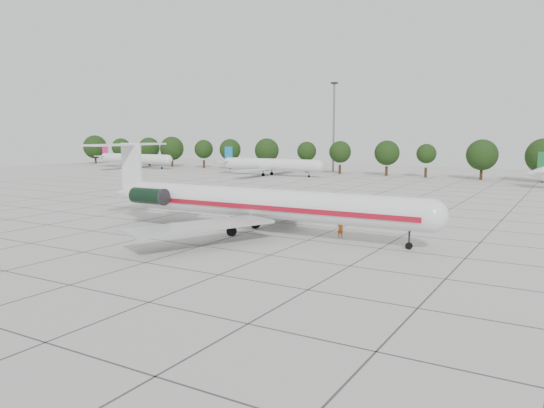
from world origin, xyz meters
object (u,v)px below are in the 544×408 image
(main_airliner, at_px, (249,202))
(floodlight_mast, at_px, (334,122))
(ground_crew, at_px, (340,229))
(bg_airliner_b, at_px, (270,165))
(bg_airliner_a, at_px, (135,159))

(main_airliner, bearing_deg, floodlight_mast, 106.69)
(ground_crew, distance_m, floodlight_mast, 98.49)
(bg_airliner_b, bearing_deg, main_airliner, -61.09)
(bg_airliner_a, bearing_deg, main_airliner, -38.93)
(bg_airliner_a, relative_size, bg_airliner_b, 1.00)
(main_airliner, distance_m, floodlight_mast, 96.88)
(bg_airliner_a, bearing_deg, floodlight_mast, 16.31)
(main_airliner, xyz_separation_m, floodlight_mast, (-30.12, 91.44, 10.75))
(main_airliner, xyz_separation_m, ground_crew, (10.21, 2.58, -2.59))
(floodlight_mast, bearing_deg, ground_crew, -65.59)
(bg_airliner_b, bearing_deg, floodlight_mast, 69.32)
(ground_crew, distance_m, bg_airliner_a, 123.75)
(main_airliner, relative_size, ground_crew, 22.74)
(bg_airliner_b, height_order, floodlight_mast, floodlight_mast)
(floodlight_mast, bearing_deg, main_airliner, -71.77)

